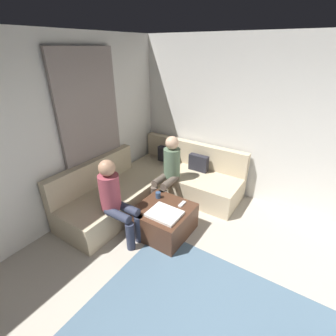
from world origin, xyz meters
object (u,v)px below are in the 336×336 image
at_px(game_remote, 182,204).
at_px(ottoman, 164,220).
at_px(person_on_couch_back, 169,169).
at_px(person_on_couch_side, 116,198).
at_px(sectional_couch, 154,185).
at_px(coffee_mug, 158,195).

bearing_deg(game_remote, ottoman, -129.29).
bearing_deg(person_on_couch_back, game_remote, 138.77).
xyz_separation_m(game_remote, person_on_couch_side, (-0.66, -0.66, 0.23)).
bearing_deg(sectional_couch, coffee_mug, -48.34).
bearing_deg(sectional_couch, game_remote, -27.45).
xyz_separation_m(ottoman, person_on_couch_back, (-0.36, 0.70, 0.45)).
bearing_deg(sectional_couch, person_on_couch_back, 11.65).
bearing_deg(person_on_couch_side, game_remote, 134.83).
xyz_separation_m(coffee_mug, person_on_couch_side, (-0.26, -0.62, 0.19)).
bearing_deg(person_on_couch_back, sectional_couch, 11.65).
distance_m(sectional_couch, coffee_mug, 0.64).
xyz_separation_m(coffee_mug, game_remote, (0.40, 0.04, -0.04)).
relative_size(coffee_mug, person_on_couch_back, 0.08).
distance_m(ottoman, coffee_mug, 0.38).
height_order(coffee_mug, game_remote, coffee_mug).
bearing_deg(game_remote, person_on_couch_side, -135.17).
height_order(sectional_couch, person_on_couch_side, person_on_couch_side).
bearing_deg(person_on_couch_side, coffee_mug, 157.02).
distance_m(coffee_mug, person_on_couch_side, 0.70).
distance_m(coffee_mug, person_on_couch_back, 0.57).
relative_size(ottoman, game_remote, 5.07).
relative_size(ottoman, coffee_mug, 8.00).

